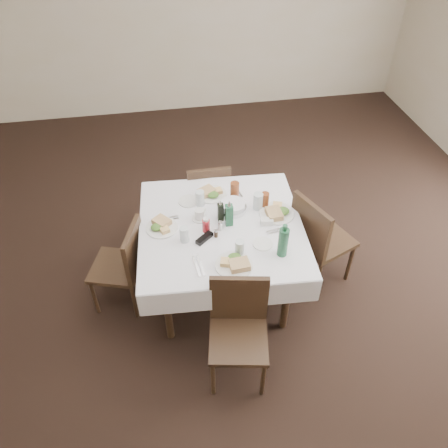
% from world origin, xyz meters
% --- Properties ---
extents(ground_plane, '(7.00, 7.00, 0.00)m').
position_xyz_m(ground_plane, '(0.00, 0.00, 0.00)').
color(ground_plane, black).
extents(room_shell, '(6.04, 7.04, 2.80)m').
position_xyz_m(room_shell, '(0.00, 0.00, 1.71)').
color(room_shell, '#C5B494').
rests_on(room_shell, ground).
extents(dining_table, '(1.38, 1.38, 0.76)m').
position_xyz_m(dining_table, '(-0.23, -0.01, 0.68)').
color(dining_table, black).
rests_on(dining_table, ground).
extents(chair_north, '(0.40, 0.40, 0.84)m').
position_xyz_m(chair_north, '(-0.23, 0.75, 0.48)').
color(chair_north, black).
rests_on(chair_north, ground).
extents(chair_south, '(0.48, 0.48, 0.86)m').
position_xyz_m(chair_south, '(-0.24, -0.76, 0.49)').
color(chair_south, black).
rests_on(chair_south, ground).
extents(chair_east, '(0.57, 0.57, 0.93)m').
position_xyz_m(chair_east, '(0.59, -0.04, 0.53)').
color(chair_east, black).
rests_on(chair_east, ground).
extents(chair_west, '(0.50, 0.50, 0.84)m').
position_xyz_m(chair_west, '(-1.02, -0.00, 0.48)').
color(chair_west, black).
rests_on(chair_west, ground).
extents(meal_north, '(0.26, 0.26, 0.06)m').
position_xyz_m(meal_north, '(-0.25, 0.38, 0.78)').
color(meal_north, white).
rests_on(meal_north, dining_table).
extents(meal_south, '(0.27, 0.27, 0.06)m').
position_xyz_m(meal_south, '(-0.21, -0.45, 0.79)').
color(meal_south, white).
rests_on(meal_south, dining_table).
extents(meal_east, '(0.29, 0.29, 0.06)m').
position_xyz_m(meal_east, '(0.24, 0.04, 0.79)').
color(meal_east, white).
rests_on(meal_east, dining_table).
extents(meal_west, '(0.25, 0.25, 0.05)m').
position_xyz_m(meal_west, '(-0.70, 0.04, 0.78)').
color(meal_west, white).
rests_on(meal_west, dining_table).
extents(side_plate_a, '(0.17, 0.17, 0.01)m').
position_xyz_m(side_plate_a, '(-0.45, 0.33, 0.77)').
color(side_plate_a, white).
rests_on(side_plate_a, dining_table).
extents(side_plate_b, '(0.15, 0.15, 0.01)m').
position_xyz_m(side_plate_b, '(0.04, -0.28, 0.77)').
color(side_plate_b, white).
rests_on(side_plate_b, dining_table).
extents(water_n, '(0.07, 0.07, 0.13)m').
position_xyz_m(water_n, '(-0.36, 0.27, 0.83)').
color(water_n, silver).
rests_on(water_n, dining_table).
extents(water_s, '(0.07, 0.07, 0.13)m').
position_xyz_m(water_s, '(-0.15, -0.34, 0.82)').
color(water_s, silver).
rests_on(water_s, dining_table).
extents(water_e, '(0.08, 0.08, 0.15)m').
position_xyz_m(water_e, '(0.10, 0.15, 0.84)').
color(water_e, silver).
rests_on(water_e, dining_table).
extents(water_w, '(0.07, 0.07, 0.13)m').
position_xyz_m(water_w, '(-0.53, -0.13, 0.83)').
color(water_w, silver).
rests_on(water_w, dining_table).
extents(iced_tea_a, '(0.07, 0.07, 0.15)m').
position_xyz_m(iced_tea_a, '(-0.06, 0.32, 0.84)').
color(iced_tea_a, brown).
rests_on(iced_tea_a, dining_table).
extents(iced_tea_b, '(0.07, 0.07, 0.14)m').
position_xyz_m(iced_tea_b, '(0.16, 0.16, 0.83)').
color(iced_tea_b, brown).
rests_on(iced_tea_b, dining_table).
extents(bread_basket, '(0.23, 0.23, 0.08)m').
position_xyz_m(bread_basket, '(-0.11, 0.16, 0.80)').
color(bread_basket, silver).
rests_on(bread_basket, dining_table).
extents(oil_cruet_dark, '(0.05, 0.05, 0.20)m').
position_xyz_m(oil_cruet_dark, '(-0.22, 0.06, 0.85)').
color(oil_cruet_dark, black).
rests_on(oil_cruet_dark, dining_table).
extents(oil_cruet_green, '(0.06, 0.06, 0.24)m').
position_xyz_m(oil_cruet_green, '(-0.17, -0.01, 0.86)').
color(oil_cruet_green, '#205A39').
rests_on(oil_cruet_green, dining_table).
extents(ketchup_bottle, '(0.06, 0.06, 0.13)m').
position_xyz_m(ketchup_bottle, '(-0.36, -0.05, 0.82)').
color(ketchup_bottle, '#AD1E27').
rests_on(ketchup_bottle, dining_table).
extents(salt_shaker, '(0.04, 0.04, 0.08)m').
position_xyz_m(salt_shaker, '(-0.25, -0.06, 0.80)').
color(salt_shaker, white).
rests_on(salt_shaker, dining_table).
extents(pepper_shaker, '(0.03, 0.03, 0.07)m').
position_xyz_m(pepper_shaker, '(-0.29, -0.13, 0.80)').
color(pepper_shaker, '#3E2C1D').
rests_on(pepper_shaker, dining_table).
extents(coffee_mug, '(0.13, 0.13, 0.09)m').
position_xyz_m(coffee_mug, '(-0.38, 0.10, 0.80)').
color(coffee_mug, white).
rests_on(coffee_mug, dining_table).
extents(sunglasses, '(0.15, 0.14, 0.03)m').
position_xyz_m(sunglasses, '(-0.38, -0.15, 0.78)').
color(sunglasses, black).
rests_on(sunglasses, dining_table).
extents(green_bottle, '(0.07, 0.07, 0.28)m').
position_xyz_m(green_bottle, '(0.16, -0.40, 0.89)').
color(green_bottle, '#205A39').
rests_on(green_bottle, dining_table).
extents(sugar_caddy, '(0.11, 0.07, 0.05)m').
position_xyz_m(sugar_caddy, '(0.13, -0.06, 0.79)').
color(sugar_caddy, white).
rests_on(sugar_caddy, dining_table).
extents(cutlery_n, '(0.07, 0.18, 0.01)m').
position_xyz_m(cutlery_n, '(-0.02, 0.39, 0.77)').
color(cutlery_n, silver).
rests_on(cutlery_n, dining_table).
extents(cutlery_s, '(0.07, 0.21, 0.01)m').
position_xyz_m(cutlery_s, '(-0.46, -0.41, 0.77)').
color(cutlery_s, silver).
rests_on(cutlery_s, dining_table).
extents(cutlery_e, '(0.17, 0.07, 0.01)m').
position_xyz_m(cutlery_e, '(0.19, -0.15, 0.77)').
color(cutlery_e, silver).
rests_on(cutlery_e, dining_table).
extents(cutlery_w, '(0.17, 0.06, 0.01)m').
position_xyz_m(cutlery_w, '(-0.64, 0.13, 0.77)').
color(cutlery_w, silver).
rests_on(cutlery_w, dining_table).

